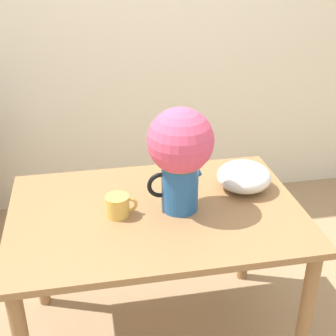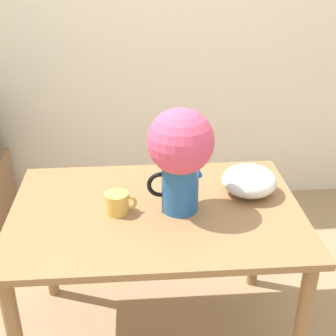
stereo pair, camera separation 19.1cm
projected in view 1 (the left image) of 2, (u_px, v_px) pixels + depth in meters
wall_back at (139, 21)px, 3.03m from camera, size 8.00×0.05×2.60m
table at (156, 230)px, 2.05m from camera, size 1.25×0.85×0.75m
flower_vase at (180, 151)px, 1.89m from camera, size 0.28×0.27×0.45m
coffee_mug at (118, 206)px, 1.94m from camera, size 0.13×0.10×0.09m
white_bowl at (244, 176)px, 2.14m from camera, size 0.25×0.25×0.13m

